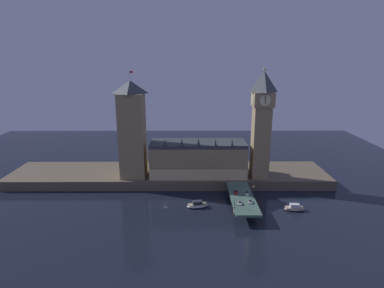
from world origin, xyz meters
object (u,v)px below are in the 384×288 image
at_px(clock_tower, 262,122).
at_px(street_lamp_near, 235,201).
at_px(victoria_tower, 132,130).
at_px(pedestrian_far_rail, 230,188).
at_px(car_northbound_trail, 240,203).
at_px(car_southbound_lead, 250,202).
at_px(car_southbound_trail, 246,193).
at_px(boat_downstream, 294,208).
at_px(pedestrian_near_rail, 235,203).
at_px(street_lamp_far, 228,180).
at_px(pedestrian_mid_walk, 252,193).
at_px(car_northbound_lead, 236,192).
at_px(boat_upstream, 197,205).
at_px(street_lamp_mid, 254,190).

bearing_deg(clock_tower, street_lamp_near, -115.61).
bearing_deg(victoria_tower, clock_tower, -1.83).
bearing_deg(pedestrian_far_rail, car_northbound_trail, -81.57).
bearing_deg(car_southbound_lead, car_southbound_trail, 90.00).
height_order(victoria_tower, boat_downstream, victoria_tower).
bearing_deg(pedestrian_near_rail, boat_downstream, 10.45).
relative_size(victoria_tower, car_northbound_trail, 17.75).
height_order(victoria_tower, pedestrian_far_rail, victoria_tower).
bearing_deg(street_lamp_near, street_lamp_far, 90.00).
distance_m(car_southbound_trail, pedestrian_mid_walk, 2.98).
bearing_deg(car_southbound_trail, boat_downstream, -16.85).
bearing_deg(car_northbound_trail, street_lamp_far, 97.74).
height_order(car_southbound_trail, boat_downstream, car_southbound_trail).
bearing_deg(pedestrian_near_rail, car_southbound_lead, 18.92).
relative_size(clock_tower, car_northbound_lead, 15.84).
relative_size(car_northbound_lead, street_lamp_far, 0.62).
bearing_deg(pedestrian_far_rail, car_northbound_lead, -59.17).
xyz_separation_m(boat_upstream, boat_downstream, (54.97, -4.20, -0.02)).
xyz_separation_m(car_southbound_trail, boat_upstream, (-28.84, -3.72, -5.75)).
xyz_separation_m(pedestrian_mid_walk, boat_downstream, (23.15, -7.72, -5.92)).
xyz_separation_m(car_northbound_lead, pedestrian_near_rail, (-2.97, -16.21, 0.28)).
xyz_separation_m(pedestrian_mid_walk, street_lamp_mid, (0.40, -2.96, 3.23)).
xyz_separation_m(pedestrian_near_rail, pedestrian_far_rail, (-0.00, 21.19, -0.12)).
distance_m(car_northbound_lead, car_southbound_trail, 6.22).
distance_m(pedestrian_far_rail, street_lamp_near, 24.90).
bearing_deg(car_northbound_trail, pedestrian_far_rail, 98.43).
relative_size(car_southbound_trail, street_lamp_mid, 0.72).
bearing_deg(street_lamp_mid, pedestrian_mid_walk, 97.69).
bearing_deg(street_lamp_far, boat_upstream, -141.96).
bearing_deg(pedestrian_mid_walk, car_northbound_trail, -124.35).
distance_m(car_southbound_lead, street_lamp_mid, 9.49).
xyz_separation_m(street_lamp_far, boat_upstream, (-19.52, -15.27, -9.56)).
height_order(clock_tower, car_northbound_trail, clock_tower).
bearing_deg(car_southbound_lead, street_lamp_far, 112.17).
bearing_deg(street_lamp_mid, street_lamp_near, -130.78).
bearing_deg(street_lamp_near, car_northbound_trail, 53.92).
height_order(victoria_tower, car_northbound_trail, victoria_tower).
distance_m(pedestrian_near_rail, boat_downstream, 36.14).
distance_m(street_lamp_near, street_lamp_far, 29.44).
relative_size(car_southbound_lead, pedestrian_near_rail, 2.23).
bearing_deg(car_northbound_lead, boat_upstream, -166.39).
bearing_deg(pedestrian_near_rail, street_lamp_near, -96.51).
distance_m(pedestrian_near_rail, street_lamp_near, 4.68).
distance_m(car_northbound_lead, street_lamp_far, 11.00).
relative_size(clock_tower, pedestrian_far_rail, 45.09).
bearing_deg(pedestrian_mid_walk, street_lamp_far, 136.28).
distance_m(clock_tower, street_lamp_mid, 47.28).
height_order(clock_tower, pedestrian_mid_walk, clock_tower).
distance_m(victoria_tower, street_lamp_near, 83.65).
bearing_deg(car_northbound_trail, street_lamp_mid, 47.26).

